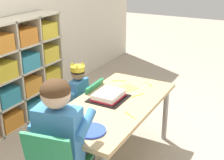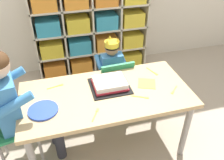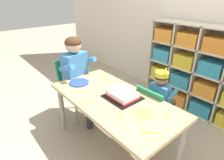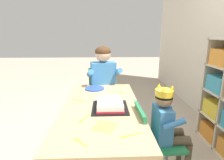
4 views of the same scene
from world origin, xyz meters
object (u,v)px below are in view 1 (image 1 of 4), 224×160
(birthday_cake_on_tray, at_px, (109,96))
(fork_beside_plate_stack, at_px, (150,84))
(fork_at_table_front_edge, at_px, (120,81))
(fork_near_cake_tray, at_px, (69,116))
(adult_helper_seated, at_px, (63,132))
(fork_by_napkin, at_px, (139,95))
(paper_plate_stack, at_px, (91,131))
(fork_near_child_seat, at_px, (129,115))
(activity_table, at_px, (113,110))
(classroom_chair_blue, at_px, (85,106))
(child_with_crown, at_px, (75,92))

(birthday_cake_on_tray, distance_m, fork_beside_plate_stack, 0.52)
(fork_at_table_front_edge, height_order, fork_near_cake_tray, same)
(adult_helper_seated, bearing_deg, fork_by_napkin, -110.07)
(paper_plate_stack, relative_size, fork_at_table_front_edge, 1.53)
(fork_near_child_seat, bearing_deg, activity_table, 179.31)
(activity_table, distance_m, birthday_cake_on_tray, 0.13)
(fork_near_child_seat, relative_size, fork_near_cake_tray, 0.89)
(adult_helper_seated, distance_m, fork_beside_plate_stack, 1.22)
(fork_at_table_front_edge, bearing_deg, birthday_cake_on_tray, 84.72)
(birthday_cake_on_tray, bearing_deg, fork_at_table_front_edge, 14.24)
(fork_by_napkin, xyz_separation_m, fork_near_child_seat, (-0.38, -0.09, -0.00))
(classroom_chair_blue, height_order, fork_by_napkin, classroom_chair_blue)
(fork_at_table_front_edge, bearing_deg, fork_near_cake_tray, 69.93)
(activity_table, relative_size, birthday_cake_on_tray, 4.24)
(birthday_cake_on_tray, height_order, fork_by_napkin, birthday_cake_on_tray)
(birthday_cake_on_tray, bearing_deg, fork_by_napkin, -44.82)
(fork_near_child_seat, bearing_deg, fork_by_napkin, 134.00)
(fork_by_napkin, bearing_deg, fork_near_cake_tray, 0.06)
(paper_plate_stack, bearing_deg, fork_near_child_seat, -20.14)
(classroom_chair_blue, xyz_separation_m, fork_by_napkin, (0.07, -0.55, 0.21))
(activity_table, height_order, classroom_chair_blue, classroom_chair_blue)
(paper_plate_stack, xyz_separation_m, fork_at_table_front_edge, (0.98, 0.27, -0.01))
(classroom_chair_blue, xyz_separation_m, child_with_crown, (-0.00, 0.11, 0.13))
(classroom_chair_blue, distance_m, fork_beside_plate_stack, 0.68)
(child_with_crown, distance_m, fork_near_cake_tray, 0.66)
(paper_plate_stack, relative_size, fork_beside_plate_stack, 2.22)
(adult_helper_seated, xyz_separation_m, fork_near_cake_tray, (0.30, 0.17, -0.06))
(paper_plate_stack, bearing_deg, child_with_crown, 42.60)
(activity_table, relative_size, fork_at_table_front_edge, 9.54)
(paper_plate_stack, xyz_separation_m, fork_near_child_seat, (0.36, -0.13, -0.01))
(classroom_chair_blue, relative_size, birthday_cake_on_tray, 2.10)
(adult_helper_seated, relative_size, fork_beside_plate_stack, 11.01)
(child_with_crown, xyz_separation_m, fork_at_table_front_edge, (0.30, -0.35, 0.08))
(activity_table, xyz_separation_m, adult_helper_seated, (-0.67, 0.02, 0.13))
(paper_plate_stack, bearing_deg, fork_beside_plate_stack, -1.83)
(paper_plate_stack, distance_m, fork_beside_plate_stack, 1.03)
(activity_table, distance_m, fork_at_table_front_edge, 0.52)
(activity_table, relative_size, fork_by_napkin, 10.50)
(fork_near_cake_tray, bearing_deg, fork_beside_plate_stack, 148.97)
(fork_near_cake_tray, bearing_deg, paper_plate_stack, 55.14)
(birthday_cake_on_tray, relative_size, fork_beside_plate_stack, 3.26)
(activity_table, xyz_separation_m, fork_near_child_seat, (-0.13, -0.22, 0.07))
(classroom_chair_blue, relative_size, fork_near_cake_tray, 4.83)
(classroom_chair_blue, bearing_deg, fork_at_table_front_edge, 139.19)
(fork_beside_plate_stack, bearing_deg, paper_plate_stack, 134.20)
(child_with_crown, distance_m, adult_helper_seated, 1.00)
(activity_table, relative_size, adult_helper_seated, 1.25)
(activity_table, distance_m, fork_near_child_seat, 0.26)
(child_with_crown, xyz_separation_m, fork_near_child_seat, (-0.31, -0.75, 0.08))
(birthday_cake_on_tray, relative_size, paper_plate_stack, 1.47)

